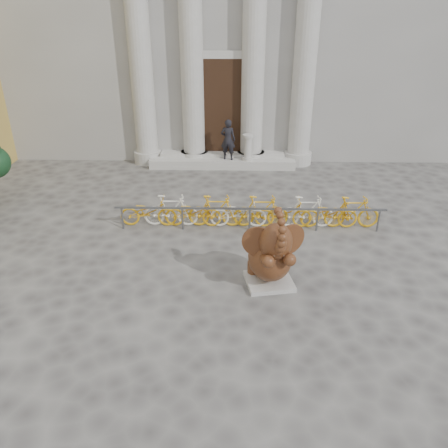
{
  "coord_description": "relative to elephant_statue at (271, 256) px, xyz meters",
  "views": [
    {
      "loc": [
        0.47,
        -8.18,
        6.02
      ],
      "look_at": [
        0.25,
        1.67,
        1.1
      ],
      "focal_mm": 35.0,
      "sensor_mm": 36.0,
      "label": 1
    }
  ],
  "objects": [
    {
      "name": "balustrade_post",
      "position": [
        -0.33,
        8.45,
        0.05
      ],
      "size": [
        0.43,
        0.43,
        1.06
      ],
      "color": "#A8A59E",
      "rests_on": "entrance_steps"
    },
    {
      "name": "classical_building",
      "position": [
        -1.37,
        14.28,
        5.19
      ],
      "size": [
        22.0,
        10.7,
        12.0
      ],
      "color": "gray",
      "rests_on": "ground"
    },
    {
      "name": "entrance_steps",
      "position": [
        -1.37,
        8.75,
        -0.62
      ],
      "size": [
        6.0,
        1.2,
        0.36
      ],
      "primitive_type": "cube",
      "color": "#A8A59E",
      "rests_on": "ground"
    },
    {
      "name": "ground",
      "position": [
        -1.37,
        -0.65,
        -0.8
      ],
      "size": [
        80.0,
        80.0,
        0.0
      ],
      "primitive_type": "plane",
      "color": "#474442",
      "rests_on": "ground"
    },
    {
      "name": "elephant_statue",
      "position": [
        0.0,
        0.0,
        0.0
      ],
      "size": [
        1.44,
        1.7,
        2.19
      ],
      "rotation": [
        0.0,
        0.0,
        0.18
      ],
      "color": "#A8A59E",
      "rests_on": "ground"
    },
    {
      "name": "bike_rack",
      "position": [
        -0.42,
        3.1,
        -0.29
      ],
      "size": [
        8.01,
        0.53,
        1.0
      ],
      "color": "slate",
      "rests_on": "ground"
    },
    {
      "name": "pedestrian",
      "position": [
        -1.13,
        8.52,
        0.39
      ],
      "size": [
        0.66,
        0.49,
        1.65
      ],
      "primitive_type": "imported",
      "rotation": [
        0.0,
        0.0,
        2.97
      ],
      "color": "black",
      "rests_on": "entrance_steps"
    }
  ]
}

